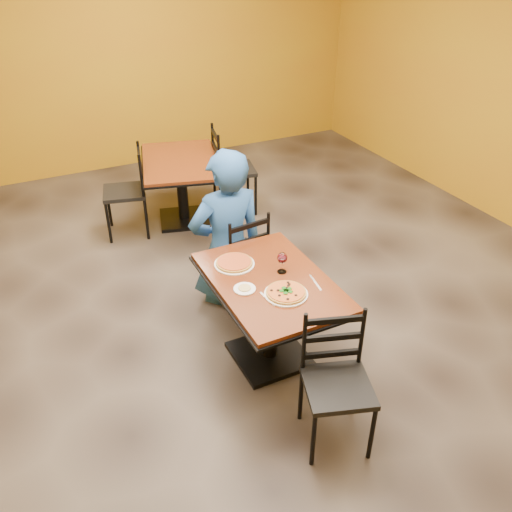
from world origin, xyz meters
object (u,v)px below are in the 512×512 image
diner (227,228)px  chair_main_near (338,388)px  chair_second_right (234,170)px  side_plate (245,289)px  table_main (270,301)px  chair_second_left (124,192)px  wine_glass (282,262)px  table_second (181,176)px  pizza_main (286,292)px  plate_far (234,264)px  plate_main (286,294)px  chair_main_far (239,256)px  pizza_far (234,262)px

diner → chair_main_near: bearing=91.4°
chair_second_right → side_plate: (-1.05, -2.54, 0.24)m
table_main → chair_second_left: bearing=100.7°
wine_glass → side_plate: bearing=-166.5°
table_second → pizza_main: 2.74m
table_main → chair_second_right: (0.83, 2.52, -0.05)m
table_main → wine_glass: size_ratio=6.83×
chair_second_left → table_main: bearing=24.4°
plate_far → table_main: bearing=-63.0°
plate_main → pizza_main: bearing=0.0°
table_second → diner: size_ratio=0.98×
chair_main_near → chair_main_far: 1.74m
chair_main_far → wine_glass: size_ratio=5.08×
plate_main → pizza_far: 0.54m
table_main → pizza_far: (-0.16, 0.31, 0.21)m
table_second → pizza_far: (-0.33, -2.21, 0.21)m
chair_main_far → wine_glass: bearing=83.9°
pizza_far → chair_main_far: bearing=62.7°
plate_main → side_plate: bearing=142.0°
chair_main_far → chair_main_near: bearing=80.4°
plate_far → chair_main_far: bearing=62.7°
chair_main_near → chair_main_far: chair_main_near is taller
chair_second_right → pizza_main: size_ratio=3.59×
chair_second_left → plate_far: (0.32, -2.21, 0.26)m
table_second → chair_main_far: size_ratio=1.54×
chair_main_near → chair_second_left: 3.44m
chair_second_left → table_second: bearing=103.7°
table_second → plate_main: size_ratio=4.54×
chair_main_near → chair_main_far: size_ratio=1.01×
chair_second_left → chair_second_right: chair_second_right is taller
plate_far → wine_glass: 0.38m
side_plate → chair_main_far: bearing=68.3°
chair_second_right → diner: size_ratio=0.71×
chair_second_left → diner: 1.69m
pizza_main → pizza_far: same height
table_main → chair_main_near: chair_main_near is taller
chair_second_left → side_plate: size_ratio=6.14×
plate_far → wine_glass: wine_glass is taller
plate_main → plate_far: (-0.17, 0.51, 0.00)m
plate_main → side_plate: (-0.24, 0.18, 0.00)m
table_main → chair_main_near: bearing=-88.6°
chair_second_right → diner: 1.79m
table_main → chair_second_right: bearing=71.8°
diner → plate_far: diner is taller
chair_main_far → plate_far: chair_main_far is taller
chair_second_right → table_main: bearing=174.5°
plate_main → pizza_far: pizza_far is taller
chair_second_right → pizza_far: (-0.98, -2.21, 0.26)m
table_second → plate_far: plate_far is taller
chair_second_left → pizza_far: bearing=21.9°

